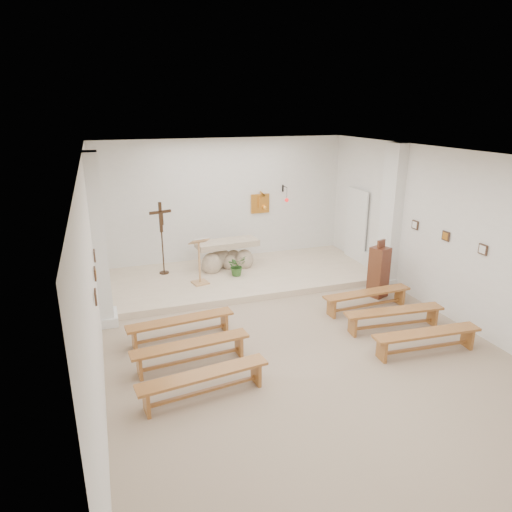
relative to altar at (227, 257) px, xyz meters
name	(u,v)px	position (x,y,z in m)	size (l,w,h in m)	color
ground	(295,340)	(0.23, -4.03, -0.47)	(7.00, 10.00, 0.00)	tan
wall_left	(94,276)	(-3.26, -4.03, 1.28)	(0.02, 10.00, 3.50)	white
wall_right	(454,237)	(3.72, -4.03, 1.28)	(0.02, 10.00, 3.50)	white
wall_back	(224,202)	(0.23, 0.96, 1.28)	(7.00, 0.02, 3.50)	white
ceiling	(300,156)	(0.23, -4.03, 3.02)	(7.00, 10.00, 0.02)	silver
sanctuary_platform	(241,276)	(0.23, -0.53, -0.40)	(6.98, 3.00, 0.15)	beige
pilaster_left	(99,242)	(-3.14, -2.03, 1.28)	(0.26, 0.55, 3.50)	white
pilaster_right	(391,216)	(3.60, -2.03, 1.28)	(0.26, 0.55, 3.50)	white
gold_wall_relief	(260,204)	(1.28, 0.93, 1.18)	(0.55, 0.04, 0.55)	gold
sanctuary_lamp	(286,198)	(1.98, 0.68, 1.34)	(0.11, 0.36, 0.44)	black
station_frame_left_front	(96,297)	(-3.24, -4.83, 1.25)	(0.03, 0.20, 0.20)	#3D271A
station_frame_left_mid	(95,274)	(-3.24, -3.83, 1.25)	(0.03, 0.20, 0.20)	#3D271A
station_frame_left_rear	(94,256)	(-3.24, -2.83, 1.25)	(0.03, 0.20, 0.20)	#3D271A
station_frame_right_front	(483,249)	(3.70, -4.83, 1.25)	(0.03, 0.20, 0.20)	#3D271A
station_frame_right_mid	(446,236)	(3.70, -3.83, 1.25)	(0.03, 0.20, 0.20)	#3D271A
station_frame_right_rear	(415,225)	(3.70, -2.83, 1.25)	(0.03, 0.20, 0.20)	#3D271A
radiator_left	(103,298)	(-3.20, -1.33, -0.20)	(0.10, 0.85, 0.52)	silver
radiator_right	(372,265)	(3.66, -1.33, -0.20)	(0.10, 0.85, 0.52)	silver
altar	(227,257)	(0.00, 0.00, 0.00)	(1.68, 0.78, 0.84)	beige
lectern	(200,261)	(-0.92, -0.88, 0.27)	(0.49, 0.44, 1.19)	tan
crucifix_stand	(162,233)	(-1.65, 0.15, 0.76)	(0.56, 0.25, 1.88)	#331F10
potted_plant	(237,266)	(0.09, -0.61, -0.06)	(0.47, 0.41, 0.53)	#315E25
donation_pedestal	(379,272)	(2.96, -2.65, 0.14)	(0.48, 0.48, 1.39)	#572E19
bench_left_front	(181,324)	(-1.82, -3.27, -0.15)	(2.08, 0.52, 0.43)	#A4692F
bench_right_front	(367,296)	(2.28, -3.27, -0.15)	(2.07, 0.41, 0.43)	#A4692F
bench_left_second	(191,348)	(-1.82, -4.25, -0.15)	(2.08, 0.51, 0.43)	#A4692F
bench_right_second	(394,315)	(2.28, -4.25, -0.15)	(2.08, 0.51, 0.43)	#A4692F
bench_left_third	(204,379)	(-1.82, -5.24, -0.15)	(2.08, 0.58, 0.43)	#A4692F
bench_right_third	(427,337)	(2.28, -5.24, -0.15)	(2.07, 0.47, 0.43)	#A4692F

